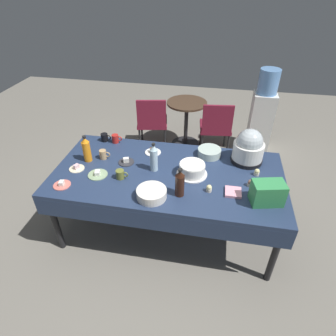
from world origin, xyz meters
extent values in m
plane|color=slate|center=(0.00, 0.00, 0.00)|extent=(9.00, 9.00, 0.00)
cube|color=navy|center=(0.00, 0.00, 0.73)|extent=(2.20, 1.10, 0.04)
cylinder|color=black|center=(-1.02, -0.47, 0.35)|extent=(0.06, 0.06, 0.71)
cylinder|color=black|center=(1.02, -0.47, 0.35)|extent=(0.06, 0.06, 0.71)
cylinder|color=black|center=(-1.02, 0.47, 0.35)|extent=(0.06, 0.06, 0.71)
cylinder|color=black|center=(1.02, 0.47, 0.35)|extent=(0.06, 0.06, 0.71)
cube|color=navy|center=(0.00, -0.55, 0.62)|extent=(2.20, 0.01, 0.18)
cube|color=navy|center=(0.00, 0.55, 0.62)|extent=(2.20, 0.01, 0.18)
cylinder|color=silver|center=(0.23, 0.01, 0.76)|extent=(0.29, 0.29, 0.01)
cylinder|color=white|center=(0.23, 0.01, 0.81)|extent=(0.24, 0.24, 0.10)
cylinder|color=white|center=(0.23, 0.01, 0.87)|extent=(0.24, 0.24, 0.01)
cylinder|color=black|center=(0.75, 0.33, 0.77)|extent=(0.31, 0.31, 0.04)
cylinder|color=white|center=(0.75, 0.33, 0.87)|extent=(0.30, 0.30, 0.17)
sphere|color=#B2BCC1|center=(0.75, 0.33, 0.98)|extent=(0.26, 0.26, 0.26)
cylinder|color=#B2C6BC|center=(0.37, 0.37, 0.79)|extent=(0.24, 0.24, 0.08)
cylinder|color=silver|center=(-0.07, -0.38, 0.79)|extent=(0.26, 0.26, 0.08)
cylinder|color=white|center=(-0.22, 0.32, 0.75)|extent=(0.17, 0.17, 0.01)
cube|color=brown|center=(-0.22, 0.32, 0.78)|extent=(0.07, 0.06, 0.05)
cylinder|color=beige|center=(-0.89, -0.11, 0.75)|extent=(0.15, 0.15, 0.01)
cube|color=beige|center=(-0.89, -0.11, 0.78)|extent=(0.06, 0.06, 0.04)
cylinder|color=#8CA87F|center=(-0.65, -0.16, 0.75)|extent=(0.19, 0.19, 0.01)
cube|color=white|center=(-0.65, -0.16, 0.78)|extent=(0.06, 0.07, 0.04)
cylinder|color=#2D2D33|center=(-0.44, 0.09, 0.75)|extent=(0.16, 0.16, 0.01)
cube|color=white|center=(-0.44, 0.09, 0.78)|extent=(0.07, 0.06, 0.05)
cylinder|color=#E07266|center=(-0.91, -0.37, 0.75)|extent=(0.16, 0.16, 0.01)
cube|color=white|center=(-0.91, -0.37, 0.78)|extent=(0.05, 0.06, 0.04)
cylinder|color=beige|center=(0.83, 0.11, 0.77)|extent=(0.05, 0.05, 0.03)
sphere|color=beige|center=(0.83, 0.11, 0.79)|extent=(0.05, 0.05, 0.05)
cylinder|color=beige|center=(0.40, -0.21, 0.77)|extent=(0.05, 0.05, 0.03)
sphere|color=beige|center=(0.40, -0.21, 0.79)|extent=(0.05, 0.05, 0.05)
cylinder|color=beige|center=(0.76, -0.07, 0.77)|extent=(0.05, 0.05, 0.03)
sphere|color=brown|center=(0.76, -0.07, 0.79)|extent=(0.05, 0.05, 0.05)
cylinder|color=silver|center=(-0.14, 0.02, 0.86)|extent=(0.07, 0.07, 0.23)
cone|color=silver|center=(-0.14, 0.02, 1.00)|extent=(0.07, 0.07, 0.05)
cylinder|color=black|center=(-0.14, 0.02, 1.04)|extent=(0.03, 0.03, 0.02)
cylinder|color=#33190F|center=(0.16, -0.30, 0.85)|extent=(0.08, 0.08, 0.20)
cone|color=#33190F|center=(0.16, -0.30, 0.98)|extent=(0.07, 0.07, 0.05)
cylinder|color=black|center=(0.16, -0.30, 1.01)|extent=(0.04, 0.04, 0.02)
cylinder|color=orange|center=(-0.84, 0.05, 0.86)|extent=(0.08, 0.08, 0.21)
cone|color=orange|center=(-0.84, 0.05, 0.99)|extent=(0.07, 0.07, 0.05)
cylinder|color=black|center=(-0.84, 0.05, 1.02)|extent=(0.04, 0.04, 0.02)
cylinder|color=#B2231E|center=(-0.68, 0.45, 0.80)|extent=(0.07, 0.07, 0.09)
torus|color=#B2231E|center=(-0.63, 0.45, 0.80)|extent=(0.06, 0.01, 0.06)
cylinder|color=black|center=(-0.81, 0.46, 0.79)|extent=(0.08, 0.08, 0.09)
torus|color=black|center=(-0.76, 0.46, 0.80)|extent=(0.06, 0.01, 0.06)
cylinder|color=olive|center=(-0.42, -0.17, 0.79)|extent=(0.08, 0.08, 0.09)
torus|color=olive|center=(-0.37, -0.17, 0.80)|extent=(0.06, 0.01, 0.06)
cylinder|color=tan|center=(-0.70, 0.12, 0.80)|extent=(0.07, 0.07, 0.10)
torus|color=tan|center=(-0.65, 0.12, 0.80)|extent=(0.06, 0.01, 0.06)
cube|color=#338C4C|center=(0.88, -0.27, 0.85)|extent=(0.29, 0.21, 0.20)
cube|color=pink|center=(0.62, -0.20, 0.76)|extent=(0.14, 0.14, 0.02)
cube|color=maroon|center=(-0.55, 1.67, 0.42)|extent=(0.51, 0.51, 0.05)
cube|color=maroon|center=(-0.51, 1.47, 0.65)|extent=(0.42, 0.12, 0.40)
cylinder|color=black|center=(-0.40, 1.89, 0.20)|extent=(0.04, 0.04, 0.40)
cylinder|color=black|center=(-0.77, 1.82, 0.20)|extent=(0.04, 0.04, 0.40)
cylinder|color=black|center=(-0.33, 1.52, 0.20)|extent=(0.04, 0.04, 0.40)
cylinder|color=black|center=(-0.70, 1.45, 0.20)|extent=(0.04, 0.04, 0.40)
cube|color=maroon|center=(0.40, 1.67, 0.42)|extent=(0.49, 0.49, 0.05)
cube|color=maroon|center=(0.42, 1.47, 0.65)|extent=(0.42, 0.09, 0.40)
cylinder|color=black|center=(0.57, 1.88, 0.20)|extent=(0.03, 0.03, 0.40)
cylinder|color=black|center=(0.19, 1.83, 0.20)|extent=(0.03, 0.03, 0.40)
cylinder|color=black|center=(0.61, 1.50, 0.20)|extent=(0.03, 0.03, 0.40)
cylinder|color=black|center=(0.23, 1.46, 0.20)|extent=(0.03, 0.03, 0.40)
cylinder|color=#473323|center=(-0.05, 1.82, 0.70)|extent=(0.60, 0.60, 0.03)
cylinder|color=black|center=(-0.05, 1.82, 0.35)|extent=(0.06, 0.06, 0.67)
cylinder|color=black|center=(-0.05, 1.82, 0.01)|extent=(0.44, 0.44, 0.02)
cube|color=silver|center=(1.06, 1.89, 0.45)|extent=(0.32, 0.32, 0.90)
cylinder|color=#6699D8|center=(1.06, 1.89, 1.07)|extent=(0.28, 0.28, 0.34)
camera|label=1|loc=(0.40, -2.16, 2.37)|focal=30.38mm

